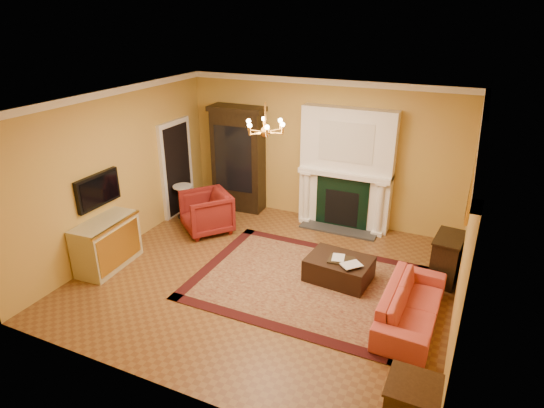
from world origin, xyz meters
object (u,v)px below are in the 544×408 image
Objects in this scene: leather_ottoman at (339,269)px; wingback_armchair at (206,210)px; coral_sofa at (412,300)px; console_table at (446,260)px; china_cabinet at (239,161)px; pedestal_table at (183,199)px; end_table at (411,408)px; commode at (107,244)px.

wingback_armchair is at bearing 172.76° from leather_ottoman.
console_table reaches higher than coral_sofa.
china_cabinet is 5.10m from coral_sofa.
pedestal_table is 1.23× the size of end_table.
end_table is (5.45, -1.35, -0.14)m from commode.
coral_sofa is at bearing -98.18° from console_table.
end_table is at bearing 4.38° from wingback_armchair.
wingback_armchair is at bearing -24.78° from pedestal_table.
china_cabinet is 3.73m from leather_ottoman.
console_table is (4.66, 0.06, -0.07)m from wingback_armchair.
wingback_armchair is at bearing -95.25° from china_cabinet.
coral_sofa is 1.42m from console_table.
commode is 4.08m from leather_ottoman.
coral_sofa is at bearing -35.84° from china_cabinet.
coral_sofa is (4.27, -2.69, -0.75)m from china_cabinet.
coral_sofa is (5.16, 0.60, -0.07)m from commode.
end_table is 0.58× the size of leather_ottoman.
leather_ottoman is (-1.57, 2.59, -0.09)m from end_table.
end_table is at bearing -169.63° from coral_sofa.
commode is at bearing -90.75° from pedestal_table.
coral_sofa is 1.45m from leather_ottoman.
end_table is at bearing -53.54° from leather_ottoman.
end_table is 3.03m from leather_ottoman.
leather_ottoman is at bearing 64.93° from coral_sofa.
console_table is (4.62, -1.31, -0.73)m from china_cabinet.
pedestal_table is at bearing 169.99° from leather_ottoman.
wingback_armchair is 0.89× the size of leather_ottoman.
end_table is (0.29, -1.94, -0.07)m from coral_sofa.
china_cabinet is at bearing 170.08° from console_table.
china_cabinet is 6.55m from end_table.
commode is (-0.89, -3.29, -0.68)m from china_cabinet.
pedestal_table is at bearing -165.01° from wingback_armchair.
coral_sofa reaches higher than end_table.
china_cabinet is at bearing 134.51° from end_table.
end_table is (4.60, -3.27, -0.16)m from wingback_armchair.
console_table is at bearing -12.21° from coral_sofa.
commode is at bearing 98.51° from coral_sofa.
commode is (-0.03, -2.30, 0.01)m from pedestal_table.
china_cabinet is at bearing 128.09° from wingback_armchair.
china_cabinet is 1.48m from pedestal_table.
wingback_armchair is 0.49× the size of coral_sofa.
console_table is (5.51, 1.98, -0.05)m from commode.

